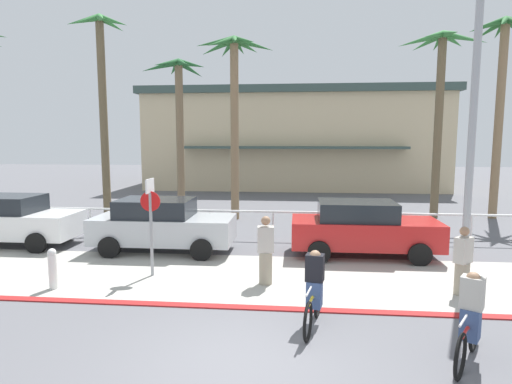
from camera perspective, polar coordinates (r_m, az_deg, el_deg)
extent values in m
plane|color=#5B5B60|center=(16.87, 2.53, -5.13)|extent=(80.00, 80.00, 0.00)
cube|color=#ADAAA0|center=(11.28, 0.94, -11.33)|extent=(44.00, 4.00, 0.02)
cube|color=maroon|center=(9.41, -0.07, -15.15)|extent=(44.00, 0.24, 0.03)
cube|color=beige|center=(34.07, 5.06, 6.62)|extent=(20.72, 11.21, 6.57)
cube|color=#384C47|center=(34.23, 5.13, 12.55)|extent=(21.32, 11.81, 0.50)
cube|color=#384C47|center=(27.97, 4.95, 5.92)|extent=(14.50, 1.20, 0.16)
cylinder|color=white|center=(15.21, 2.25, -2.64)|extent=(22.60, 0.08, 0.08)
cylinder|color=white|center=(18.20, -27.55, -3.43)|extent=(0.08, 0.08, 1.00)
cylinder|color=white|center=(17.08, -21.17, -3.75)|extent=(0.08, 0.08, 1.00)
cylinder|color=white|center=(16.20, -13.98, -4.05)|extent=(0.08, 0.08, 1.00)
cylinder|color=white|center=(15.59, -6.11, -4.30)|extent=(0.08, 0.08, 1.00)
cylinder|color=white|center=(15.30, 2.24, -4.49)|extent=(0.08, 0.08, 1.00)
cylinder|color=white|center=(15.34, 10.72, -4.58)|extent=(0.08, 0.08, 1.00)
cylinder|color=white|center=(15.71, 18.98, -4.57)|extent=(0.08, 0.08, 1.00)
cylinder|color=white|center=(16.39, 26.71, -4.47)|extent=(0.08, 0.08, 1.00)
cylinder|color=gray|center=(11.47, -13.75, -5.57)|extent=(0.08, 0.08, 2.20)
cube|color=white|center=(11.27, -13.95, 0.80)|extent=(0.04, 0.56, 0.36)
cylinder|color=red|center=(11.32, -13.89, -1.21)|extent=(0.52, 0.03, 0.52)
cylinder|color=white|center=(11.44, -25.40, -9.59)|extent=(0.20, 0.20, 0.85)
sphere|color=white|center=(11.32, -25.53, -7.29)|extent=(0.20, 0.20, 0.20)
cylinder|color=#9EA0A5|center=(11.66, 26.81, 7.20)|extent=(0.18, 0.18, 7.50)
cylinder|color=brown|center=(21.19, -19.61, 9.17)|extent=(0.36, 0.36, 8.97)
cone|color=#387F3D|center=(21.54, -18.46, 20.74)|extent=(1.38, 0.32, 0.69)
cone|color=#387F3D|center=(22.17, -18.65, 20.36)|extent=(0.97, 1.35, 0.66)
cone|color=#387F3D|center=(22.59, -20.29, 20.04)|extent=(1.13, 1.63, 0.67)
cone|color=#387F3D|center=(22.14, -22.06, 20.35)|extent=(1.61, 0.32, 0.58)
cone|color=#387F3D|center=(21.44, -21.56, 20.52)|extent=(0.95, 1.33, 0.79)
cone|color=#387F3D|center=(20.89, -19.89, 20.95)|extent=(1.24, 1.84, 0.82)
cylinder|color=#756047|center=(20.63, -10.06, 6.91)|extent=(0.36, 0.36, 7.08)
cone|color=#235B2D|center=(20.75, -8.58, 16.42)|extent=(1.29, 0.32, 0.56)
cone|color=#235B2D|center=(21.44, -8.67, 15.77)|extent=(1.13, 1.63, 0.80)
cone|color=#235B2D|center=(21.60, -10.78, 15.84)|extent=(1.06, 1.52, 0.68)
cone|color=#235B2D|center=(21.14, -12.65, 15.96)|extent=(1.82, 0.32, 0.70)
cone|color=#235B2D|center=(20.39, -11.81, 16.39)|extent=(1.05, 1.49, 0.65)
cone|color=#235B2D|center=(20.14, -9.69, 16.53)|extent=(1.10, 1.59, 0.66)
cylinder|color=#846B4C|center=(18.92, -2.86, 8.05)|extent=(0.36, 0.36, 7.77)
cone|color=#2D6B33|center=(19.23, -0.32, 18.98)|extent=(1.77, 0.32, 0.80)
cone|color=#2D6B33|center=(19.65, -1.33, 18.82)|extent=(1.22, 1.10, 0.73)
cone|color=#2D6B33|center=(20.00, -2.25, 18.71)|extent=(0.58, 1.54, 0.67)
cone|color=#2D6B33|center=(20.03, -3.79, 18.51)|extent=(1.10, 1.58, 0.78)
cone|color=#2D6B33|center=(19.71, -5.10, 18.63)|extent=(1.71, 0.88, 0.82)
cone|color=#2D6B33|center=(19.20, -5.44, 19.17)|extent=(1.70, 0.88, 0.67)
cone|color=#2D6B33|center=(18.68, -4.65, 19.23)|extent=(1.18, 1.72, 0.85)
cone|color=#2D6B33|center=(18.60, -2.86, 19.56)|extent=(0.59, 1.62, 0.69)
cone|color=#2D6B33|center=(18.91, -1.63, 19.50)|extent=(1.20, 1.08, 0.60)
cylinder|color=brown|center=(20.86, 23.06, 7.81)|extent=(0.36, 0.36, 8.07)
cone|color=#387F3D|center=(21.58, 26.09, 17.88)|extent=(1.95, 0.32, 0.71)
cone|color=#387F3D|center=(22.08, 24.71, 17.83)|extent=(1.53, 1.53, 0.61)
cone|color=#387F3D|center=(21.89, 23.04, 17.80)|extent=(0.32, 1.40, 0.76)
cone|color=#387F3D|center=(21.62, 21.79, 17.95)|extent=(1.32, 1.32, 0.79)
cone|color=#387F3D|center=(21.03, 21.01, 18.31)|extent=(1.97, 0.32, 0.80)
cone|color=#387F3D|center=(20.67, 22.63, 18.69)|extent=(1.31, 1.31, 0.63)
cone|color=#387F3D|center=(20.44, 24.43, 18.70)|extent=(0.32, 1.89, 0.65)
cone|color=#387F3D|center=(20.94, 25.57, 18.07)|extent=(1.40, 1.40, 0.85)
cylinder|color=#846B4C|center=(21.93, 29.58, 8.14)|extent=(0.36, 0.36, 8.64)
cone|color=#2D6B33|center=(23.28, 29.69, 18.25)|extent=(0.63, 1.85, 0.72)
cone|color=#2D6B33|center=(22.87, 28.67, 18.38)|extent=(1.07, 1.53, 0.83)
cone|color=#2D6B33|center=(22.42, 28.38, 18.86)|extent=(1.51, 0.81, 0.68)
cone|color=#2D6B33|center=(21.97, 28.85, 19.03)|extent=(1.54, 0.82, 0.72)
cone|color=#2D6B33|center=(21.77, 30.07, 18.98)|extent=(1.02, 1.45, 0.78)
cube|color=white|center=(16.58, -29.68, -3.71)|extent=(4.40, 1.80, 0.80)
cube|color=#1E2328|center=(16.63, -30.53, -1.37)|extent=(2.29, 1.58, 0.56)
cylinder|color=black|center=(16.65, -23.83, -4.74)|extent=(0.66, 0.22, 0.66)
cylinder|color=black|center=(15.15, -27.17, -6.06)|extent=(0.66, 0.22, 0.66)
cube|color=#B2B7BC|center=(13.93, -12.14, -4.84)|extent=(4.40, 1.80, 0.80)
cube|color=#1E2328|center=(13.89, -13.20, -2.05)|extent=(2.29, 1.58, 0.56)
cylinder|color=black|center=(14.52, -5.69, -5.84)|extent=(0.66, 0.22, 0.66)
cylinder|color=black|center=(12.81, -7.26, -7.63)|extent=(0.66, 0.22, 0.66)
cylinder|color=black|center=(15.31, -16.13, -5.41)|extent=(0.66, 0.22, 0.66)
cylinder|color=black|center=(13.70, -18.91, -6.99)|extent=(0.66, 0.22, 0.66)
cube|color=red|center=(13.52, 14.22, -5.27)|extent=(4.40, 1.80, 0.80)
cube|color=#1E2328|center=(13.36, 13.25, -2.42)|extent=(2.29, 1.58, 0.56)
cylinder|color=black|center=(14.74, 19.09, -6.01)|extent=(0.66, 0.22, 0.66)
cylinder|color=black|center=(13.05, 20.94, -7.78)|extent=(0.66, 0.22, 0.66)
cylinder|color=black|center=(14.34, 8.03, -6.04)|extent=(0.66, 0.22, 0.66)
cylinder|color=black|center=(12.60, 8.38, -7.90)|extent=(0.66, 0.22, 0.66)
torus|color=black|center=(7.54, 25.54, -19.17)|extent=(0.42, 0.65, 0.72)
torus|color=black|center=(8.53, 27.05, -16.10)|extent=(0.42, 0.65, 0.72)
cylinder|color=red|center=(8.17, 26.69, -15.99)|extent=(0.40, 0.62, 0.35)
cylinder|color=red|center=(7.63, 26.03, -16.46)|extent=(0.24, 0.35, 0.07)
cylinder|color=red|center=(8.05, 26.60, -15.78)|extent=(0.05, 0.05, 0.44)
cylinder|color=silver|center=(7.36, 25.85, -15.15)|extent=(0.29, 0.45, 0.04)
cube|color=#384C7A|center=(8.03, 26.62, -15.38)|extent=(0.41, 0.42, 0.52)
cube|color=#B7B2A8|center=(7.85, 26.84, -11.86)|extent=(0.43, 0.40, 0.52)
sphere|color=#9E7556|center=(7.78, 26.94, -10.25)|extent=(0.22, 0.22, 0.22)
torus|color=black|center=(8.05, 6.92, -16.76)|extent=(0.21, 0.72, 0.72)
torus|color=black|center=(9.05, 8.22, -14.00)|extent=(0.21, 0.72, 0.72)
cylinder|color=gold|center=(8.69, 7.87, -13.86)|extent=(0.19, 0.69, 0.35)
cylinder|color=gold|center=(8.15, 7.26, -14.23)|extent=(0.13, 0.38, 0.07)
cylinder|color=gold|center=(8.57, 7.77, -13.64)|extent=(0.05, 0.05, 0.44)
cylinder|color=silver|center=(7.89, 7.04, -12.96)|extent=(0.14, 0.50, 0.04)
cube|color=#384C7A|center=(8.55, 7.78, -13.27)|extent=(0.34, 0.37, 0.52)
cube|color=black|center=(8.39, 7.84, -9.94)|extent=(0.39, 0.32, 0.52)
sphere|color=#9E7556|center=(8.32, 7.87, -8.42)|extent=(0.22, 0.22, 0.22)
cylinder|color=gray|center=(10.70, 1.29, -10.11)|extent=(0.34, 0.34, 0.82)
cube|color=#B7B2A8|center=(10.50, 1.30, -6.31)|extent=(0.42, 0.29, 0.63)
sphere|color=#9E7556|center=(10.41, 1.31, -3.84)|extent=(0.23, 0.23, 0.23)
cylinder|color=gray|center=(11.06, 25.69, -10.39)|extent=(0.45, 0.45, 0.77)
cube|color=#B7B2A8|center=(10.89, 25.88, -6.95)|extent=(0.47, 0.46, 0.59)
sphere|color=#9E7556|center=(10.79, 26.01, -4.72)|extent=(0.21, 0.21, 0.21)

